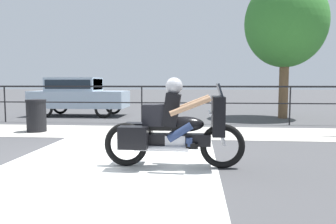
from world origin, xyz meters
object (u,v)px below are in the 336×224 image
at_px(parked_car, 78,94).
at_px(tree_behind_sign, 286,23).
at_px(trash_bin, 36,116).
at_px(motorcycle, 174,127).

xyz_separation_m(parked_car, tree_behind_sign, (8.62, -0.13, 2.85)).
xyz_separation_m(parked_car, trash_bin, (0.44, -4.59, -0.47)).
bearing_deg(motorcycle, trash_bin, 135.07).
bearing_deg(tree_behind_sign, motorcycle, -115.52).
bearing_deg(trash_bin, tree_behind_sign, 28.61).
relative_size(motorcycle, tree_behind_sign, 0.43).
bearing_deg(parked_car, motorcycle, -60.30).
xyz_separation_m(trash_bin, tree_behind_sign, (8.18, 4.46, 3.32)).
bearing_deg(motorcycle, parked_car, 115.29).
distance_m(motorcycle, trash_bin, 5.65).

